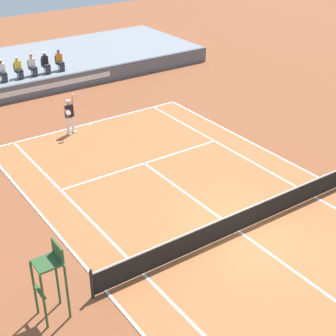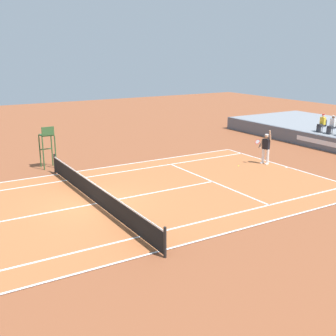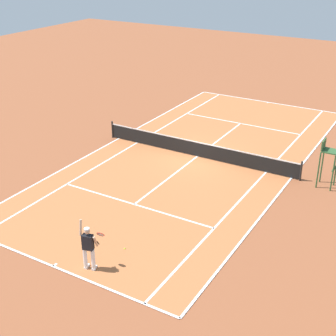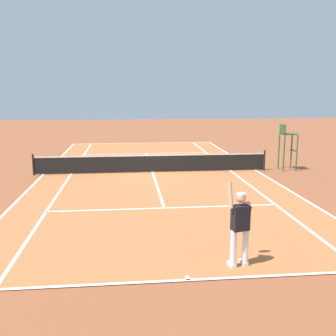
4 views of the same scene
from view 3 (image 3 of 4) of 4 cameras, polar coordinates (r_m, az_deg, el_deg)
The scene contains 6 objects.
ground_plane at distance 27.52m, azimuth 3.46°, elevation 1.32°, with size 80.00×80.00×0.00m, color brown.
court at distance 27.52m, azimuth 3.46°, elevation 1.34°, with size 11.08×23.88×0.03m.
net at distance 27.31m, azimuth 3.49°, elevation 2.32°, with size 11.98×0.10×1.07m.
tennis_player at distance 18.10m, azimuth -9.39°, elevation -9.22°, with size 0.74×0.75×2.08m.
tennis_ball at distance 19.54m, azimuth -5.13°, elevation -9.49°, with size 0.07×0.07×0.07m, color #D1E533.
umpire_chair at distance 24.81m, azimuth 18.38°, elevation 1.17°, with size 0.77×0.77×2.44m.
Camera 3 is at (-11.26, 22.51, 11.13)m, focal length 51.47 mm.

